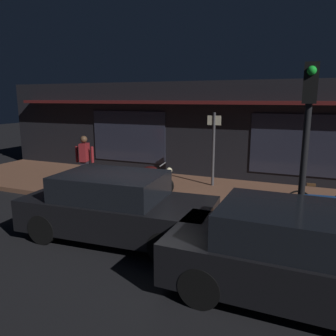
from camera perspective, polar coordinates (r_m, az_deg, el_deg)
The scene contains 10 objects.
ground_plane at distance 7.90m, azimuth -4.31°, elevation -10.34°, with size 60.00×60.00×0.00m, color black.
sidewalk_slab at distance 10.48m, azimuth 3.24°, elevation -4.23°, with size 18.00×4.00×0.15m, color brown.
storefront_building at distance 13.36m, azimuth 8.30°, elevation 6.73°, with size 18.00×3.30×3.60m.
motorcycle at distance 9.87m, azimuth -3.64°, elevation -1.82°, with size 1.70×0.56×0.97m.
bicycle_parked at distance 8.75m, azimuth 24.84°, elevation -5.69°, with size 1.65×0.42×0.91m.
person_photographer at distance 11.00m, azimuth -14.17°, elevation 1.30°, with size 0.61×0.42×1.67m.
sign_post at distance 10.85m, azimuth 7.87°, elevation 3.99°, with size 0.44×0.09×2.40m.
traffic_light_pole at distance 6.41m, azimuth 22.86°, elevation 6.42°, with size 0.24×0.33×3.60m.
parked_car_far at distance 7.26m, azimuth -8.93°, elevation -6.57°, with size 4.21×2.04×1.42m.
parked_car_across at distance 5.44m, azimuth 21.99°, elevation -13.85°, with size 4.11×1.80×1.42m.
Camera 1 is at (3.39, -6.48, 2.99)m, focal length 35.28 mm.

